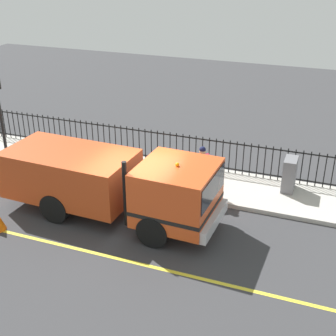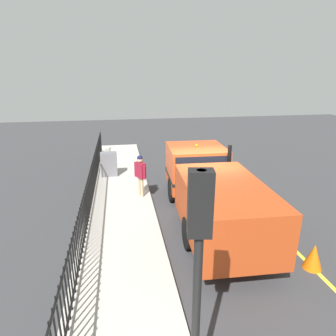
{
  "view_description": "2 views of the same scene",
  "coord_description": "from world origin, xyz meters",
  "px_view_note": "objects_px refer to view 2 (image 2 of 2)",
  "views": [
    {
      "loc": [
        -11.1,
        -5.32,
        7.71
      ],
      "look_at": [
        1.6,
        -0.5,
        1.22
      ],
      "focal_mm": 49.12,
      "sensor_mm": 36.0,
      "label": 1
    },
    {
      "loc": [
        2.97,
        9.48,
        4.95
      ],
      "look_at": [
        1.27,
        -0.61,
        1.58
      ],
      "focal_mm": 30.98,
      "sensor_mm": 36.0,
      "label": 2
    }
  ],
  "objects_px": {
    "traffic_light_near": "(198,251)",
    "traffic_cone": "(314,256)",
    "utility_cabinet": "(109,164)",
    "work_truck": "(208,185)",
    "worker_standing": "(140,172)"
  },
  "relations": [
    {
      "from": "traffic_light_near",
      "to": "traffic_cone",
      "type": "distance_m",
      "value": 5.41
    },
    {
      "from": "traffic_light_near",
      "to": "utility_cabinet",
      "type": "relative_size",
      "value": 3.2
    },
    {
      "from": "utility_cabinet",
      "to": "traffic_cone",
      "type": "height_order",
      "value": "utility_cabinet"
    },
    {
      "from": "traffic_cone",
      "to": "work_truck",
      "type": "bearing_deg",
      "value": -58.52
    },
    {
      "from": "work_truck",
      "to": "worker_standing",
      "type": "bearing_deg",
      "value": 139.85
    },
    {
      "from": "worker_standing",
      "to": "traffic_cone",
      "type": "bearing_deg",
      "value": 6.05
    },
    {
      "from": "traffic_light_near",
      "to": "utility_cabinet",
      "type": "distance_m",
      "value": 10.96
    },
    {
      "from": "traffic_light_near",
      "to": "traffic_cone",
      "type": "bearing_deg",
      "value": 44.24
    },
    {
      "from": "worker_standing",
      "to": "utility_cabinet",
      "type": "distance_m",
      "value": 3.08
    },
    {
      "from": "worker_standing",
      "to": "utility_cabinet",
      "type": "relative_size",
      "value": 1.48
    },
    {
      "from": "traffic_light_near",
      "to": "traffic_cone",
      "type": "height_order",
      "value": "traffic_light_near"
    },
    {
      "from": "traffic_cone",
      "to": "worker_standing",
      "type": "bearing_deg",
      "value": -51.34
    },
    {
      "from": "worker_standing",
      "to": "traffic_light_near",
      "type": "relative_size",
      "value": 0.46
    },
    {
      "from": "worker_standing",
      "to": "traffic_cone",
      "type": "height_order",
      "value": "worker_standing"
    },
    {
      "from": "worker_standing",
      "to": "traffic_light_near",
      "type": "xyz_separation_m",
      "value": [
        -0.17,
        7.92,
        1.61
      ]
    }
  ]
}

